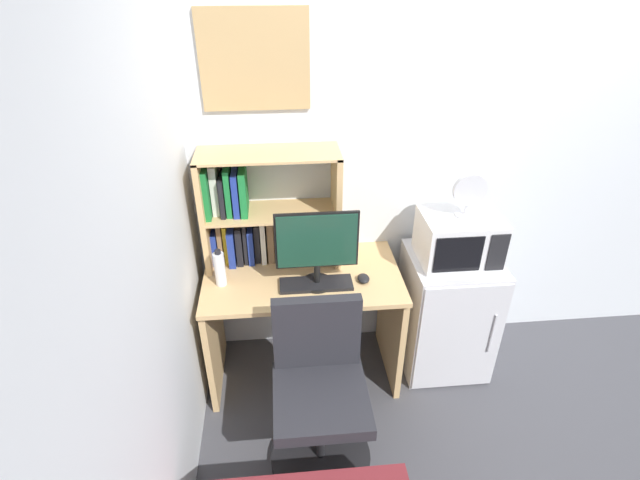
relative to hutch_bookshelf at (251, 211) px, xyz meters
name	(u,v)px	position (x,y,z in m)	size (l,w,h in m)	color
wall_back	(522,160)	(1.66, 0.15, 0.20)	(6.40, 0.04, 2.60)	silver
wall_left	(104,394)	(-0.36, -1.47, 0.20)	(0.04, 4.40, 2.60)	silver
desk	(303,308)	(0.28, -0.19, -0.58)	(1.15, 0.65, 0.78)	tan
hutch_bookshelf	(251,211)	(0.00, 0.00, 0.00)	(0.78, 0.29, 0.69)	tan
monitor	(317,245)	(0.36, -0.29, -0.07)	(0.45, 0.18, 0.46)	black
keyboard	(316,284)	(0.35, -0.31, -0.32)	(0.41, 0.14, 0.02)	black
computer_mouse	(363,278)	(0.62, -0.29, -0.31)	(0.07, 0.09, 0.04)	black
water_bottle	(220,269)	(-0.18, -0.24, -0.22)	(0.06, 0.06, 0.23)	silver
mini_fridge	(446,312)	(1.20, -0.17, -0.70)	(0.53, 0.54, 0.81)	silver
microwave	(459,238)	(1.20, -0.17, -0.15)	(0.45, 0.35, 0.29)	silver
desk_fan	(469,193)	(1.21, -0.17, 0.14)	(0.19, 0.11, 0.26)	silver
desk_chair	(320,399)	(0.32, -0.79, -0.69)	(0.54, 0.54, 0.94)	black
wall_corkboard	(255,60)	(0.07, 0.12, 0.81)	(0.57, 0.02, 0.51)	tan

